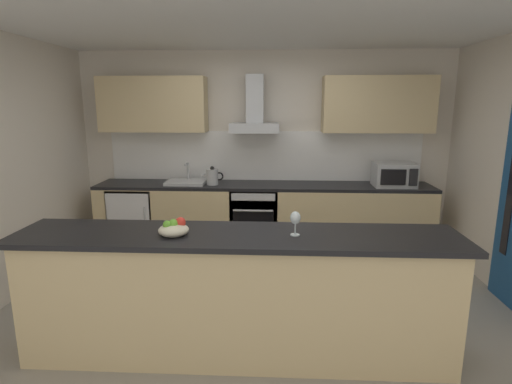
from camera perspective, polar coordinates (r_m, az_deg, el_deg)
ground at (r=4.03m, az=0.18°, el=-16.32°), size 5.90×4.88×0.02m
ceiling at (r=3.61m, az=0.21°, el=23.31°), size 5.90×4.88×0.02m
wall_back at (r=5.57m, az=1.18°, el=5.89°), size 5.90×0.12×2.60m
backsplash_tile at (r=5.51m, az=1.15°, el=5.09°), size 4.17×0.02×0.66m
counter_back at (r=5.37m, az=1.01°, el=-3.62°), size 4.31×0.60×0.90m
counter_island at (r=3.17m, az=-2.65°, el=-14.30°), size 3.28×0.64×0.99m
upper_cabinets at (r=5.31m, az=1.13°, el=12.17°), size 4.26×0.32×0.70m
oven at (r=5.34m, az=-0.21°, el=-3.58°), size 0.60×0.62×0.80m
refrigerator at (r=5.66m, az=-16.47°, el=-3.56°), size 0.58×0.60×0.85m
microwave at (r=5.38m, az=18.79°, el=2.32°), size 0.50×0.38×0.30m
sink at (r=5.37m, az=-9.75°, el=1.45°), size 0.50×0.40×0.26m
kettle at (r=5.24m, az=-6.14°, el=2.17°), size 0.29×0.15×0.24m
range_hood at (r=5.27m, az=-0.15°, el=10.84°), size 0.62×0.45×0.72m
wine_glass at (r=2.93m, az=5.54°, el=-3.77°), size 0.08×0.08×0.18m
fruit_bowl at (r=3.01m, az=-11.44°, el=-5.08°), size 0.22×0.22×0.13m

